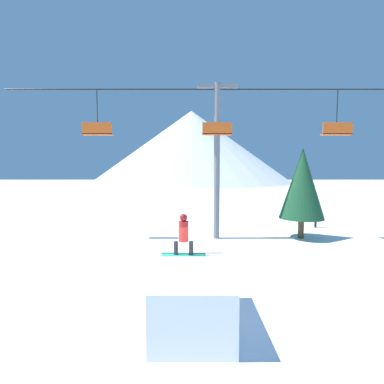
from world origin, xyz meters
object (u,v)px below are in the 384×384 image
(distant_skier, at_px, (315,219))
(snowboarder, at_px, (183,235))
(pine_tree_near, at_px, (302,184))
(snow_ramp, at_px, (192,297))

(distant_skier, bearing_deg, snowboarder, -127.17)
(pine_tree_near, distance_m, distant_skier, 4.92)
(snow_ramp, height_order, pine_tree_near, pine_tree_near)
(pine_tree_near, xyz_separation_m, distant_skier, (2.31, 3.35, -2.77))
(snow_ramp, xyz_separation_m, distant_skier, (9.16, 13.82, -0.11))
(snowboarder, relative_size, distant_skier, 1.15)
(snowboarder, distance_m, pine_tree_near, 11.62)
(snowboarder, bearing_deg, distant_skier, 52.83)
(pine_tree_near, relative_size, distant_skier, 4.59)
(snowboarder, xyz_separation_m, pine_tree_near, (7.13, 9.10, 1.19))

